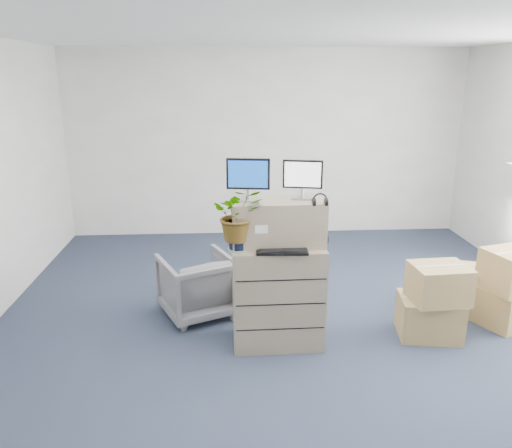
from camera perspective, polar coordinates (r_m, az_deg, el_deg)
The scene contains 16 objects.
ground at distance 4.79m, azimuth 4.64°, elevation -13.75°, with size 7.00×7.00×0.00m, color #212A3C.
wall_back at distance 7.68m, azimuth 1.21°, elevation 9.12°, with size 6.00×0.02×2.80m, color beige.
filing_cabinet_lower at distance 4.65m, azimuth 2.47°, elevation -8.04°, with size 0.82×0.50×0.96m, color gray.
filing_cabinet_upper at distance 4.45m, azimuth 2.51°, elevation 0.23°, with size 0.82×0.41×0.41m, color gray.
monitor_left at distance 4.31m, azimuth -0.91°, elevation 5.37°, with size 0.38×0.17×0.37m.
monitor_right at distance 4.40m, azimuth 5.35°, elevation 5.34°, with size 0.35×0.17×0.34m.
headphones at distance 4.26m, azimuth 7.32°, elevation 2.71°, with size 0.13×0.13×0.01m, color black.
keyboard at distance 4.30m, azimuth 2.98°, elevation -3.10°, with size 0.44×0.19×0.02m, color black.
mouse at distance 4.45m, azimuth 7.15°, elevation -2.45°, with size 0.08×0.05×0.03m, color silver.
water_bottle at distance 4.45m, azimuth 3.59°, elevation -0.95°, with size 0.07×0.07×0.24m, color gray.
phone_dock at distance 4.45m, azimuth 1.59°, elevation -2.01°, with size 0.05×0.04×0.12m.
external_drive at distance 4.61m, azimuth 7.06°, elevation -1.58°, with size 0.18×0.14×0.05m, color black.
tissue_box at distance 4.54m, azimuth 6.15°, elevation -0.90°, with size 0.24×0.12×0.09m, color #3F97D9.
potted_plant at distance 4.28m, azimuth -2.03°, elevation 0.31°, with size 0.45×0.50×0.45m.
office_chair at distance 5.23m, azimuth -6.75°, elevation -6.66°, with size 0.69×0.65×0.71m, color slate.
cardboard_boxes at distance 5.45m, azimuth 23.50°, elevation -7.29°, with size 1.52×1.05×0.78m.
Camera 1 is at (-0.63, -4.07, 2.43)m, focal length 35.00 mm.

